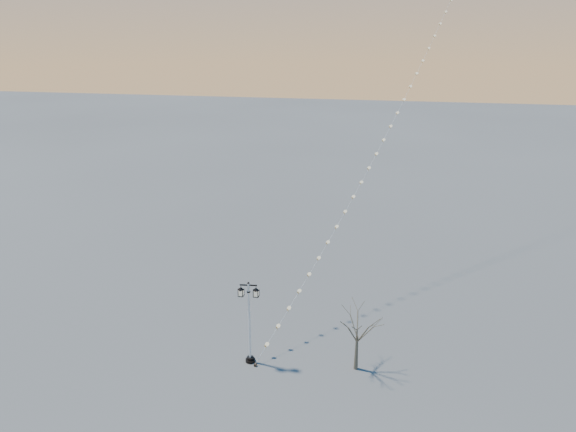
# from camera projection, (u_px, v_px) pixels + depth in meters

# --- Properties ---
(ground) EXTENTS (300.00, 300.00, 0.00)m
(ground) POSITION_uv_depth(u_px,v_px,m) (258.00, 371.00, 34.20)
(ground) COLOR #525252
(ground) RESTS_ON ground
(street_lamp) EXTENTS (1.45, 0.64, 5.74)m
(street_lamp) POSITION_uv_depth(u_px,v_px,m) (249.00, 319.00, 34.14)
(street_lamp) COLOR black
(street_lamp) RESTS_ON ground
(bare_tree) EXTENTS (2.62, 2.62, 4.35)m
(bare_tree) POSITION_uv_depth(u_px,v_px,m) (358.00, 327.00, 33.45)
(bare_tree) COLOR brown
(bare_tree) RESTS_ON ground
(kite_train) EXTENTS (16.04, 39.60, 31.80)m
(kite_train) POSITION_uv_depth(u_px,v_px,m) (399.00, 90.00, 46.10)
(kite_train) COLOR black
(kite_train) RESTS_ON ground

